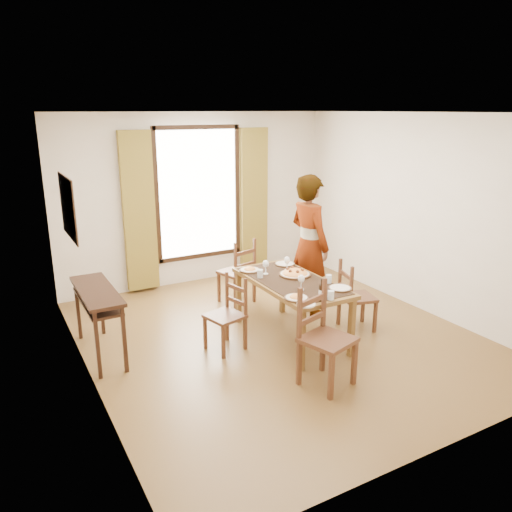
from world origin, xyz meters
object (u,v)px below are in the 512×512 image
pasta_platter (295,272)px  dining_table (291,286)px  console_table (97,299)px  man (309,245)px

pasta_platter → dining_table: bearing=-135.8°
console_table → pasta_platter: pasta_platter is taller
dining_table → console_table: bearing=162.0°
man → pasta_platter: (-0.54, -0.48, -0.16)m
man → console_table: bearing=84.4°
console_table → dining_table: 2.26m
dining_table → pasta_platter: size_ratio=4.01×
console_table → man: (2.83, -0.09, 0.28)m
console_table → pasta_platter: 2.36m
console_table → pasta_platter: bearing=-13.9°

